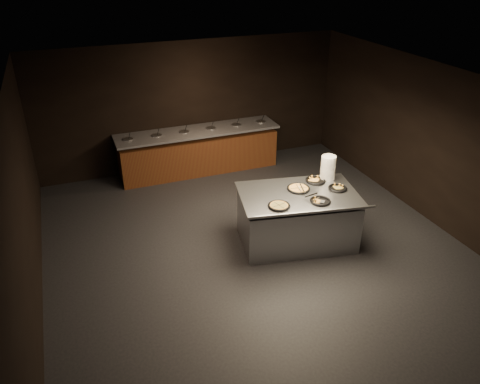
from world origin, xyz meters
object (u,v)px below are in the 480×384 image
(serving_counter, at_px, (297,219))
(pan_veggie_whole, at_px, (279,206))
(pan_cheese_whole, at_px, (298,188))
(plate_stack, at_px, (328,168))

(serving_counter, height_order, pan_veggie_whole, pan_veggie_whole)
(serving_counter, distance_m, pan_cheese_whole, 0.54)
(plate_stack, height_order, pan_veggie_whole, plate_stack)
(plate_stack, distance_m, pan_veggie_whole, 1.41)
(serving_counter, xyz_separation_m, plate_stack, (0.75, 0.32, 0.72))
(pan_cheese_whole, bearing_deg, serving_counter, -116.26)
(serving_counter, distance_m, plate_stack, 1.09)
(pan_veggie_whole, relative_size, pan_cheese_whole, 0.91)
(serving_counter, bearing_deg, pan_cheese_whole, 74.76)
(plate_stack, distance_m, pan_cheese_whole, 0.73)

